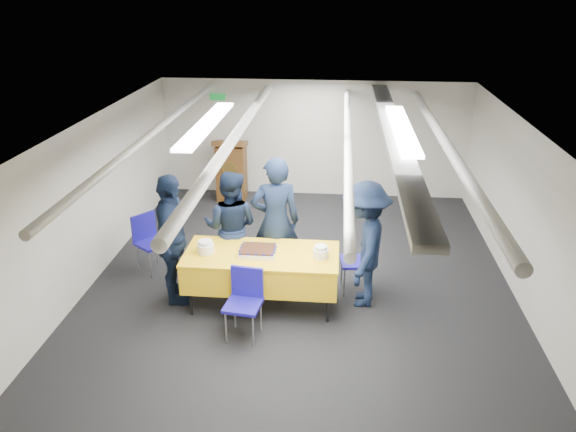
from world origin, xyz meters
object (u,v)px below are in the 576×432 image
object	(u,v)px
chair_left	(148,237)
sailor_a	(275,222)
serving_table	(262,267)
chair_right	(362,256)
sailor_d	(365,245)
sheet_cake	(258,251)
sailor_c	(172,240)
chair_near	(245,296)
sailor_b	(231,227)
podium	(231,170)

from	to	relation	value
chair_left	sailor_a	xyz separation A→B (m)	(1.94, -0.22, 0.41)
serving_table	chair_right	world-z (taller)	chair_right
chair_left	sailor_d	distance (m)	3.25
sheet_cake	sailor_c	bearing A→B (deg)	179.16
chair_near	sheet_cake	bearing A→B (deg)	84.31
sheet_cake	serving_table	bearing A→B (deg)	15.77
sailor_b	sailor_c	bearing A→B (deg)	50.97
sailor_a	sailor_b	xyz separation A→B (m)	(-0.64, 0.02, -0.12)
serving_table	chair_left	distance (m)	2.01
sailor_c	sailor_d	xyz separation A→B (m)	(2.53, 0.18, -0.04)
serving_table	sheet_cake	bearing A→B (deg)	-164.23
serving_table	podium	distance (m)	4.02
sailor_d	sailor_c	bearing A→B (deg)	-78.60
chair_left	sailor_b	bearing A→B (deg)	-8.71
chair_left	sailor_c	xyz separation A→B (m)	(0.63, -0.85, 0.37)
chair_right	sailor_c	distance (m)	2.59
chair_left	sailor_a	distance (m)	1.99
serving_table	sailor_a	bearing A→B (deg)	79.75
sailor_a	sailor_c	distance (m)	1.44
sailor_d	podium	bearing A→B (deg)	-138.83
sheet_cake	sailor_b	size ratio (longest dim) A/B	0.29
chair_near	chair_right	xyz separation A→B (m)	(1.45, 1.18, 0.00)
sailor_b	sailor_d	size ratio (longest dim) A/B	0.96
chair_left	sailor_b	distance (m)	1.34
podium	sailor_b	distance (m)	3.27
sailor_a	sailor_b	world-z (taller)	sailor_a
chair_right	chair_left	size ratio (longest dim) A/B	1.00
sailor_a	serving_table	bearing A→B (deg)	67.57
sailor_b	sailor_c	distance (m)	0.93
chair_right	sailor_d	world-z (taller)	sailor_d
podium	chair_right	distance (m)	4.17
chair_near	sailor_a	size ratio (longest dim) A/B	0.46
sheet_cake	chair_left	size ratio (longest dim) A/B	0.55
serving_table	sailor_d	distance (m)	1.39
sailor_b	sailor_d	world-z (taller)	sailor_d
podium	sailor_b	size ratio (longest dim) A/B	0.76
serving_table	chair_right	size ratio (longest dim) A/B	2.32
sheet_cake	sailor_c	xyz separation A→B (m)	(-1.14, 0.02, 0.09)
sheet_cake	chair_left	bearing A→B (deg)	154.00
serving_table	chair_near	world-z (taller)	chair_near
chair_right	sailor_b	size ratio (longest dim) A/B	0.52
serving_table	sailor_b	size ratio (longest dim) A/B	1.22
serving_table	sailor_c	distance (m)	1.24
serving_table	sailor_a	xyz separation A→B (m)	(0.11, 0.63, 0.39)
chair_left	sailor_b	world-z (taller)	sailor_b
sheet_cake	chair_right	bearing A→B (deg)	20.38
podium	sailor_d	distance (m)	4.43
podium	sailor_c	xyz separation A→B (m)	(-0.06, -3.86, 0.29)
sheet_cake	chair_left	distance (m)	2.00
chair_near	sailor_b	bearing A→B (deg)	107.17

